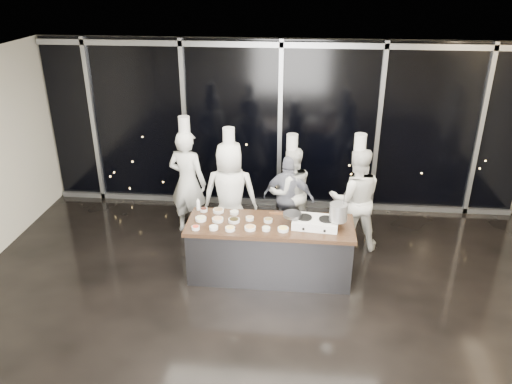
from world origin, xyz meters
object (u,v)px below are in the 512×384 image
Objects in this scene: guest at (289,198)px; demo_counter at (270,250)px; chef_right at (355,199)px; chef_far_left at (188,182)px; chef_center at (291,191)px; chef_left at (230,194)px; stock_pot at (338,212)px; frying_pan at (292,214)px; stove at (315,222)px.

demo_counter is at bearing 91.06° from guest.
demo_counter is 1.72m from chef_right.
chef_far_left reaches higher than demo_counter.
chef_right reaches higher than guest.
chef_center is (0.26, 1.36, 0.36)m from demo_counter.
chef_far_left is at bearing -28.07° from chef_left.
demo_counter is 9.72× the size of stock_pot.
demo_counter is 1.21m from stock_pot.
chef_right reaches higher than frying_pan.
chef_far_left reaches higher than stock_pot.
demo_counter is 0.68m from frying_pan.
guest is at bearing 57.93° from chef_center.
guest is at bearing 79.30° from demo_counter.
chef_right is at bearing 50.45° from frying_pan.
chef_far_left is 1.06× the size of chef_right.
stove is at bearing 172.13° from stock_pot.
demo_counter is at bearing 124.73° from chef_left.
stove is 0.33× the size of chef_left.
chef_right reaches higher than stove.
stock_pot is at bearing -0.37° from frying_pan.
chef_right is at bearing -179.09° from guest.
frying_pan is 1.91× the size of stock_pot.
chef_left is at bearing 143.87° from frying_pan.
demo_counter is 1.24× the size of chef_right.
demo_counter is 1.43m from chef_center.
demo_counter is at bearing 58.78° from chef_center.
chef_left is (0.79, -0.36, -0.04)m from chef_far_left.
frying_pan reaches higher than demo_counter.
chef_left is (-0.73, 0.92, 0.47)m from demo_counter.
chef_right reaches higher than demo_counter.
stock_pot is 0.13× the size of chef_right.
stock_pot is 1.98m from chef_left.
chef_center is at bearing -159.49° from chef_left.
chef_far_left is 1.76m from guest.
chef_far_left is 1.03× the size of chef_left.
chef_right is (0.67, 1.04, -0.08)m from stove.
chef_center is at bearing 97.53° from frying_pan.
chef_far_left reaches higher than chef_center.
stock_pot reaches higher than stove.
chef_far_left is at bearing -9.44° from chef_right.
stock_pot is 1.17m from chef_right.
chef_left is (-1.04, 0.92, -0.14)m from frying_pan.
stock_pot is at bearing 146.40° from chef_left.
chef_center is 0.15m from guest.
chef_center reaches higher than frying_pan.
frying_pan is at bearing 40.95° from chef_right.
frying_pan is (0.31, 0.00, 0.61)m from demo_counter.
demo_counter is 5.10× the size of frying_pan.
stove is at bearing 142.25° from chef_left.
chef_far_left is 0.87m from chef_left.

